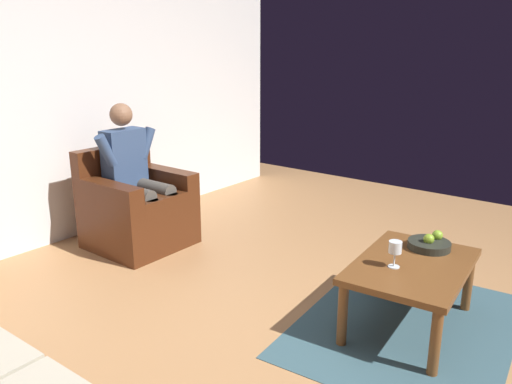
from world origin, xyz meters
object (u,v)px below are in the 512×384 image
Objects in this scene: wine_glass_near at (395,249)px; fruit_bowl at (430,244)px; coffee_table at (412,272)px; person_seated at (135,172)px; armchair at (136,210)px.

wine_glass_near reaches higher than fruit_bowl.
person_seated is at bearing -86.64° from coffee_table.
fruit_bowl is at bearing 100.22° from armchair.
person_seated is 7.53× the size of wine_glass_near.
coffee_table is at bearing 152.66° from wine_glass_near.
person_seated is 2.46m from coffee_table.
armchair is 3.13× the size of fruit_bowl.
wine_glass_near is (0.13, -0.07, 0.18)m from coffee_table.
wine_glass_near is at bearing -27.34° from coffee_table.
wine_glass_near is (-0.01, 2.38, 0.23)m from armchair.
person_seated is 1.26× the size of coffee_table.
person_seated is at bearing 90.00° from armchair.
person_seated is at bearing -79.80° from fruit_bowl.
armchair is at bearing -89.68° from wine_glass_near.
fruit_bowl is at bearing 171.20° from wine_glass_near.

